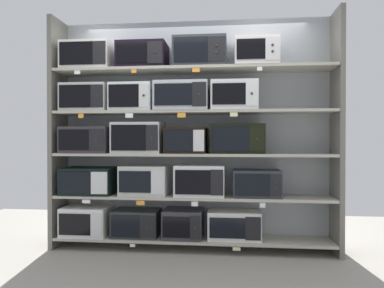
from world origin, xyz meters
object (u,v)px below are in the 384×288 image
object	(u,v)px
microwave_2	(183,223)
microwave_10	(186,140)
microwave_8	(88,140)
microwave_11	(237,139)
microwave_16	(88,57)
microwave_19	(256,54)
microwave_5	(145,180)
microwave_1	(136,223)
microwave_3	(234,225)
microwave_0	(87,220)
microwave_15	(234,96)
microwave_18	(200,54)
microwave_9	(139,138)
microwave_17	(143,57)
microwave_14	(182,97)
microwave_7	(256,183)
microwave_4	(90,181)
microwave_6	(200,180)
microwave_13	(133,98)
microwave_12	(87,98)

from	to	relation	value
microwave_2	microwave_10	distance (m)	0.91
microwave_8	microwave_11	distance (m)	1.66
microwave_16	microwave_19	xyz separation A→B (m)	(1.86, 0.00, -0.01)
microwave_5	microwave_1	bearing A→B (deg)	-179.75
microwave_3	microwave_8	distance (m)	1.87
microwave_0	microwave_8	distance (m)	0.91
microwave_15	microwave_16	world-z (taller)	microwave_16
microwave_18	microwave_19	size ratio (longest dim) A/B	1.25
microwave_19	microwave_9	bearing A→B (deg)	-179.98
microwave_0	microwave_5	xyz separation A→B (m)	(0.66, 0.00, 0.46)
microwave_1	microwave_17	bearing A→B (deg)	0.20
microwave_0	microwave_14	size ratio (longest dim) A/B	0.88
microwave_18	microwave_17	bearing A→B (deg)	179.98
microwave_14	microwave_2	bearing A→B (deg)	0.22
microwave_9	microwave_10	xyz separation A→B (m)	(0.53, 0.00, -0.03)
microwave_7	microwave_17	distance (m)	1.86
microwave_3	microwave_11	world-z (taller)	microwave_11
microwave_4	microwave_14	bearing A→B (deg)	0.01
microwave_6	microwave_7	bearing A→B (deg)	-0.02
microwave_0	microwave_14	bearing A→B (deg)	-0.00
microwave_13	microwave_15	distance (m)	1.12
microwave_16	microwave_18	size ratio (longest dim) A/B	0.95
microwave_13	microwave_7	bearing A→B (deg)	-0.00
microwave_16	microwave_19	size ratio (longest dim) A/B	1.19
microwave_4	microwave_5	distance (m)	0.63
microwave_10	microwave_1	bearing A→B (deg)	-179.99
microwave_1	microwave_6	xyz separation A→B (m)	(0.71, 0.00, 0.48)
microwave_8	microwave_12	bearing A→B (deg)	-178.96
microwave_6	microwave_18	distance (m)	1.38
microwave_11	microwave_19	distance (m)	0.93
microwave_5	microwave_19	xyz separation A→B (m)	(1.21, -0.00, 1.37)
microwave_8	microwave_15	distance (m)	1.70
microwave_7	microwave_16	distance (m)	2.33
microwave_12	microwave_14	bearing A→B (deg)	0.02
microwave_6	microwave_10	world-z (taller)	microwave_10
microwave_3	microwave_17	size ratio (longest dim) A/B	1.06
microwave_2	microwave_7	xyz separation A→B (m)	(0.79, -0.00, 0.45)
microwave_4	microwave_19	size ratio (longest dim) A/B	1.24
microwave_12	microwave_9	bearing A→B (deg)	-0.01
microwave_3	microwave_14	xyz separation A→B (m)	(-0.57, -0.00, 1.39)
microwave_9	microwave_4	bearing A→B (deg)	179.98
microwave_3	microwave_16	bearing A→B (deg)	-179.99
microwave_5	microwave_7	bearing A→B (deg)	-0.02
microwave_12	microwave_15	bearing A→B (deg)	0.01
microwave_0	microwave_14	distance (m)	1.75
microwave_4	microwave_1	bearing A→B (deg)	-0.02
microwave_16	microwave_17	bearing A→B (deg)	0.02
microwave_17	microwave_8	bearing A→B (deg)	-179.99
microwave_1	microwave_4	bearing A→B (deg)	179.98
microwave_2	microwave_7	world-z (taller)	microwave_7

